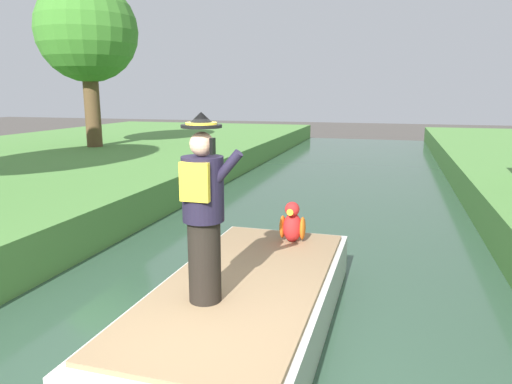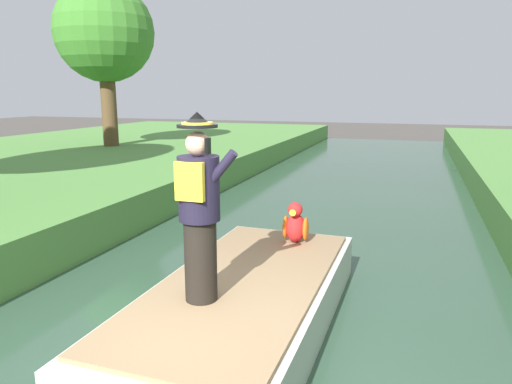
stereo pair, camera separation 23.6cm
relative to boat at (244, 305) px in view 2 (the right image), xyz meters
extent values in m
cube|color=silver|center=(0.00, 0.00, -0.02)|extent=(1.84, 4.22, 0.56)
cube|color=#997A56|center=(0.00, 0.00, 0.28)|extent=(1.69, 3.88, 0.05)
cylinder|color=black|center=(-0.22, -0.61, 0.72)|extent=(0.32, 0.32, 0.82)
cylinder|color=black|center=(-0.22, -0.61, 1.44)|extent=(0.40, 0.40, 0.62)
cube|color=gold|center=(-0.22, -0.80, 1.54)|extent=(0.28, 0.06, 0.36)
sphere|color=#DBA884|center=(-0.22, -0.61, 1.86)|extent=(0.23, 0.23, 0.23)
cylinder|color=black|center=(-0.22, -0.61, 2.03)|extent=(0.38, 0.38, 0.03)
cone|color=black|center=(-0.22, -0.61, 2.10)|extent=(0.26, 0.26, 0.12)
cylinder|color=gold|center=(-0.22, -0.61, 2.05)|extent=(0.29, 0.29, 0.02)
cylinder|color=black|center=(0.00, -0.65, 1.62)|extent=(0.38, 0.09, 0.43)
cube|color=black|center=(-0.09, -0.67, 1.85)|extent=(0.03, 0.08, 0.15)
ellipsoid|color=red|center=(0.22, 1.47, 0.51)|extent=(0.26, 0.32, 0.40)
sphere|color=red|center=(0.22, 1.43, 0.78)|extent=(0.20, 0.20, 0.20)
cone|color=yellow|center=(0.22, 1.33, 0.77)|extent=(0.09, 0.09, 0.09)
ellipsoid|color=orange|center=(0.08, 1.47, 0.51)|extent=(0.08, 0.20, 0.32)
ellipsoid|color=orange|center=(0.36, 1.47, 0.51)|extent=(0.08, 0.20, 0.32)
cylinder|color=brown|center=(-8.60, 9.69, 1.80)|extent=(0.53, 0.53, 2.71)
sphere|color=#3F7F2C|center=(-8.60, 9.69, 4.33)|extent=(3.37, 3.37, 3.37)
camera|label=1|loc=(1.47, -4.65, 2.34)|focal=33.03mm
camera|label=2|loc=(1.69, -4.58, 2.34)|focal=33.03mm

